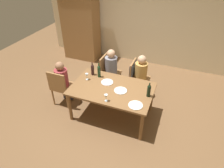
{
  "coord_description": "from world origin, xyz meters",
  "views": [
    {
      "loc": [
        1.19,
        -3.05,
        3.15
      ],
      "look_at": [
        0.0,
        0.0,
        0.84
      ],
      "focal_mm": 31.56,
      "sensor_mm": 36.0,
      "label": 1
    }
  ],
  "objects_px": {
    "wine_glass_centre": "(106,96)",
    "dinner_plate_guest_left": "(107,82)",
    "armoire_cabinet": "(81,25)",
    "wine_bottle_tall_green": "(93,69)",
    "person_woman_host": "(142,73)",
    "dining_table": "(112,91)",
    "chair_far_right": "(136,74)",
    "person_man_guest": "(63,79)",
    "wine_glass_near_left": "(87,75)",
    "dinner_plate_host": "(121,91)",
    "wine_bottle_dark_red": "(149,90)",
    "wine_bottle_short_olive": "(99,71)",
    "dinner_plate_guest_right": "(136,105)",
    "chair_left_end": "(61,86)",
    "person_man_bearded": "(112,67)",
    "chair_far_left": "(108,71)"
  },
  "relations": [
    {
      "from": "wine_glass_near_left",
      "to": "person_woman_host",
      "type": "bearing_deg",
      "value": 38.36
    },
    {
      "from": "person_man_guest",
      "to": "dinner_plate_host",
      "type": "xyz_separation_m",
      "value": [
        1.42,
        -0.05,
        0.1
      ]
    },
    {
      "from": "person_woman_host",
      "to": "wine_bottle_dark_red",
      "type": "distance_m",
      "value": 1.0
    },
    {
      "from": "dinner_plate_guest_right",
      "to": "person_man_guest",
      "type": "bearing_deg",
      "value": 168.34
    },
    {
      "from": "person_man_guest",
      "to": "dinner_plate_guest_right",
      "type": "xyz_separation_m",
      "value": [
        1.83,
        -0.38,
        0.1
      ]
    },
    {
      "from": "person_woman_host",
      "to": "dining_table",
      "type": "bearing_deg",
      "value": -23.91
    },
    {
      "from": "chair_left_end",
      "to": "person_man_bearded",
      "type": "relative_size",
      "value": 0.82
    },
    {
      "from": "dinner_plate_guest_right",
      "to": "wine_glass_near_left",
      "type": "bearing_deg",
      "value": 159.85
    },
    {
      "from": "chair_far_right",
      "to": "wine_glass_centre",
      "type": "xyz_separation_m",
      "value": [
        -0.21,
        -1.34,
        0.25
      ]
    },
    {
      "from": "wine_bottle_tall_green",
      "to": "armoire_cabinet",
      "type": "bearing_deg",
      "value": 124.52
    },
    {
      "from": "wine_glass_near_left",
      "to": "dinner_plate_guest_right",
      "type": "xyz_separation_m",
      "value": [
        1.23,
        -0.45,
        -0.1
      ]
    },
    {
      "from": "dining_table",
      "to": "dinner_plate_guest_right",
      "type": "distance_m",
      "value": 0.7
    },
    {
      "from": "chair_far_right",
      "to": "wine_bottle_short_olive",
      "type": "height_order",
      "value": "wine_bottle_short_olive"
    },
    {
      "from": "chair_far_right",
      "to": "person_man_guest",
      "type": "height_order",
      "value": "person_man_guest"
    },
    {
      "from": "wine_bottle_short_olive",
      "to": "dinner_plate_guest_left",
      "type": "bearing_deg",
      "value": -30.22
    },
    {
      "from": "chair_far_right",
      "to": "dinner_plate_guest_right",
      "type": "height_order",
      "value": "chair_far_right"
    },
    {
      "from": "wine_glass_near_left",
      "to": "dinner_plate_host",
      "type": "bearing_deg",
      "value": -8.87
    },
    {
      "from": "wine_glass_near_left",
      "to": "dinner_plate_guest_left",
      "type": "xyz_separation_m",
      "value": [
        0.46,
        0.05,
        -0.1
      ]
    },
    {
      "from": "person_woman_host",
      "to": "dinner_plate_guest_left",
      "type": "height_order",
      "value": "person_woman_host"
    },
    {
      "from": "wine_bottle_short_olive",
      "to": "dinner_plate_guest_right",
      "type": "relative_size",
      "value": 1.27
    },
    {
      "from": "armoire_cabinet",
      "to": "wine_bottle_tall_green",
      "type": "xyz_separation_m",
      "value": [
        1.35,
        -1.97,
        -0.22
      ]
    },
    {
      "from": "dinner_plate_guest_left",
      "to": "wine_glass_centre",
      "type": "bearing_deg",
      "value": -69.45
    },
    {
      "from": "armoire_cabinet",
      "to": "wine_bottle_dark_red",
      "type": "relative_size",
      "value": 7.04
    },
    {
      "from": "wine_glass_centre",
      "to": "dinner_plate_guest_left",
      "type": "relative_size",
      "value": 0.58
    },
    {
      "from": "dining_table",
      "to": "person_woman_host",
      "type": "xyz_separation_m",
      "value": [
        0.41,
        0.92,
        -0.01
      ]
    },
    {
      "from": "chair_far_right",
      "to": "person_man_guest",
      "type": "distance_m",
      "value": 1.73
    },
    {
      "from": "person_man_guest",
      "to": "dinner_plate_guest_right",
      "type": "bearing_deg",
      "value": -11.66
    },
    {
      "from": "chair_left_end",
      "to": "dinner_plate_guest_right",
      "type": "height_order",
      "value": "chair_left_end"
    },
    {
      "from": "person_man_guest",
      "to": "wine_bottle_short_olive",
      "type": "distance_m",
      "value": 0.88
    },
    {
      "from": "chair_far_right",
      "to": "wine_bottle_short_olive",
      "type": "relative_size",
      "value": 2.7
    },
    {
      "from": "chair_far_left",
      "to": "wine_bottle_tall_green",
      "type": "bearing_deg",
      "value": -11.96
    },
    {
      "from": "armoire_cabinet",
      "to": "wine_bottle_tall_green",
      "type": "bearing_deg",
      "value": -55.48
    },
    {
      "from": "chair_far_right",
      "to": "wine_glass_near_left",
      "type": "bearing_deg",
      "value": -47.21
    },
    {
      "from": "chair_left_end",
      "to": "wine_glass_near_left",
      "type": "distance_m",
      "value": 0.7
    },
    {
      "from": "wine_bottle_short_olive",
      "to": "wine_glass_near_left",
      "type": "relative_size",
      "value": 2.29
    },
    {
      "from": "chair_left_end",
      "to": "dinner_plate_guest_left",
      "type": "distance_m",
      "value": 1.1
    },
    {
      "from": "person_man_guest",
      "to": "dinner_plate_host",
      "type": "distance_m",
      "value": 1.43
    },
    {
      "from": "wine_glass_centre",
      "to": "dinner_plate_guest_right",
      "type": "bearing_deg",
      "value": 7.22
    },
    {
      "from": "dining_table",
      "to": "wine_glass_centre",
      "type": "bearing_deg",
      "value": -83.97
    },
    {
      "from": "chair_left_end",
      "to": "wine_bottle_short_olive",
      "type": "bearing_deg",
      "value": 25.42
    },
    {
      "from": "chair_left_end",
      "to": "wine_glass_near_left",
      "type": "relative_size",
      "value": 6.17
    },
    {
      "from": "wine_glass_near_left",
      "to": "chair_far_left",
      "type": "bearing_deg",
      "value": 79.03
    },
    {
      "from": "wine_glass_centre",
      "to": "armoire_cabinet",
      "type": "bearing_deg",
      "value": 126.31
    },
    {
      "from": "dining_table",
      "to": "dinner_plate_host",
      "type": "bearing_deg",
      "value": -8.44
    },
    {
      "from": "chair_far_left",
      "to": "dinner_plate_guest_right",
      "type": "relative_size",
      "value": 3.44
    },
    {
      "from": "armoire_cabinet",
      "to": "chair_far_right",
      "type": "bearing_deg",
      "value": -31.9
    },
    {
      "from": "armoire_cabinet",
      "to": "wine_glass_centre",
      "type": "xyz_separation_m",
      "value": [
        1.99,
        -2.71,
        -0.25
      ]
    },
    {
      "from": "wine_bottle_dark_red",
      "to": "wine_bottle_short_olive",
      "type": "height_order",
      "value": "wine_bottle_short_olive"
    },
    {
      "from": "wine_bottle_short_olive",
      "to": "dinner_plate_guest_right",
      "type": "bearing_deg",
      "value": -32.24
    },
    {
      "from": "dining_table",
      "to": "dinner_plate_guest_left",
      "type": "height_order",
      "value": "dinner_plate_guest_left"
    }
  ]
}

